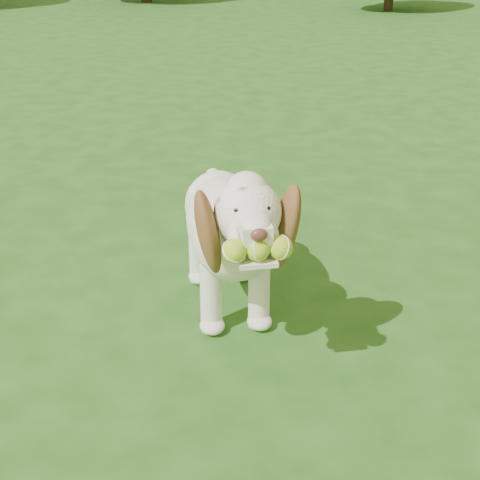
# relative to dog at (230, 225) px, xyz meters

# --- Properties ---
(ground) EXTENTS (80.00, 80.00, 0.00)m
(ground) POSITION_rel_dog_xyz_m (-0.17, 0.36, -0.38)
(ground) COLOR #214C15
(ground) RESTS_ON ground
(dog) EXTENTS (0.58, 1.09, 0.72)m
(dog) POSITION_rel_dog_xyz_m (0.00, 0.00, 0.00)
(dog) COLOR white
(dog) RESTS_ON ground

